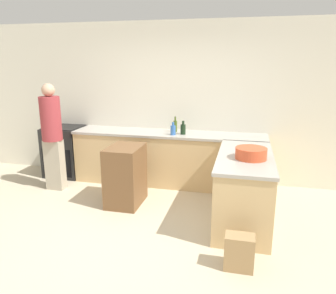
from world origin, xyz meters
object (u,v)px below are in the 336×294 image
Objects in this scene: range_oven at (65,151)px; paper_bag at (239,252)px; wine_bottle_dark at (183,129)px; person_by_range at (52,133)px; mixing_bowl at (251,153)px; olive_oil_bottle at (175,126)px; water_bottle_blue at (173,130)px; island_table at (126,175)px.

paper_bag is (3.20, -2.19, -0.27)m from range_oven.
person_by_range is at bearing -163.06° from wine_bottle_dark.
person_by_range is (-3.06, 0.56, -0.02)m from mixing_bowl.
water_bottle_blue is (0.02, -0.24, -0.02)m from olive_oil_bottle.
range_oven is at bearing 175.88° from water_bottle_blue.
range_oven is 1.80m from island_table.
person_by_range reaches higher than mixing_bowl.
wine_bottle_dark is (0.16, -0.16, -0.02)m from olive_oil_bottle.
person_by_range is (-2.00, -0.61, -0.04)m from wine_bottle_dark.
olive_oil_bottle is at bearing 136.02° from wine_bottle_dark.
person_by_range is at bearing 169.59° from mixing_bowl.
wine_bottle_dark is at bearing 16.94° from person_by_range.
olive_oil_bottle is (2.04, 0.09, 0.54)m from range_oven.
olive_oil_bottle reaches higher than range_oven.
paper_bag is at bearing -36.59° from island_table.
paper_bag is at bearing -26.89° from person_by_range.
island_table is 1.84m from mixing_bowl.
mixing_bowl is 1.82× the size of water_bottle_blue.
person_by_range is 4.66× the size of paper_bag.
wine_bottle_dark is (-1.07, 1.17, 0.02)m from mixing_bowl.
water_bottle_blue reaches higher than mixing_bowl.
olive_oil_bottle reaches higher than wine_bottle_dark.
mixing_bowl is 0.22× the size of person_by_range.
person_by_range is at bearing 168.05° from island_table.
wine_bottle_dark is 0.60× the size of paper_bag.
range_oven is at bearing 106.78° from person_by_range.
island_table is at bearing 170.78° from mixing_bowl.
mixing_bowl is 3.12m from person_by_range.
person_by_range is at bearing -73.22° from range_oven.
olive_oil_bottle is 2.69m from paper_bag.
water_bottle_blue is at bearing 57.00° from island_table.
person_by_range is 3.44m from paper_bag.
paper_bag is (1.14, -2.05, -0.79)m from water_bottle_blue.
paper_bag is (-0.07, -0.95, -0.78)m from mixing_bowl.
range_oven is 3.53m from mixing_bowl.
island_table is 2.35× the size of paper_bag.
olive_oil_bottle reaches higher than water_bottle_blue.
island_table is 0.50× the size of person_by_range.
olive_oil_bottle is 0.71× the size of paper_bag.
water_bottle_blue is (2.05, -0.15, 0.52)m from range_oven.
wine_bottle_dark is 0.17m from water_bottle_blue.
range_oven is at bearing 147.97° from island_table.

